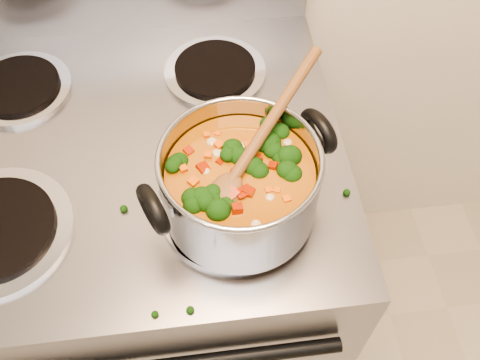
# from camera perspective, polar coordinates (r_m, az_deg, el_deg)

# --- Properties ---
(electric_range) EXTENTS (0.77, 0.69, 1.08)m
(electric_range) POSITION_cam_1_polar(r_m,az_deg,el_deg) (1.31, -9.23, -8.63)
(electric_range) COLOR gray
(electric_range) RESTS_ON ground
(stockpot) EXTENTS (0.29, 0.23, 0.14)m
(stockpot) POSITION_cam_1_polar(r_m,az_deg,el_deg) (0.77, 0.00, -0.53)
(stockpot) COLOR #A0A0A7
(stockpot) RESTS_ON electric_range
(wooden_spoon) EXTENTS (0.22, 0.25, 0.09)m
(wooden_spoon) POSITION_cam_1_polar(r_m,az_deg,el_deg) (0.74, 0.90, 2.66)
(wooden_spoon) COLOR brown
(wooden_spoon) RESTS_ON stockpot
(cooktop_crumbs) EXTENTS (0.26, 0.30, 0.01)m
(cooktop_crumbs) POSITION_cam_1_polar(r_m,az_deg,el_deg) (0.83, 5.43, -4.32)
(cooktop_crumbs) COLOR black
(cooktop_crumbs) RESTS_ON electric_range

